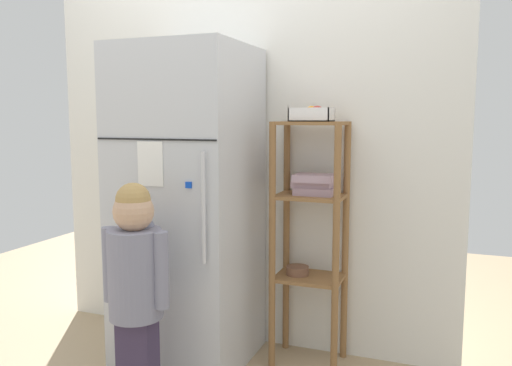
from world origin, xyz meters
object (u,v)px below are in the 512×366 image
Objects in this scene: child_standing at (136,273)px; pantry_shelf_unit at (310,219)px; fruit_bin at (312,114)px; refrigerator at (188,207)px.

pantry_shelf_unit is at bearing 48.50° from child_standing.
child_standing is at bearing -131.89° from fruit_bin.
refrigerator reaches higher than child_standing.
pantry_shelf_unit is 6.16× the size of fruit_bin.
pantry_shelf_unit is 0.55m from fruit_bin.
child_standing is 4.91× the size of fruit_bin.
refrigerator is 1.63× the size of child_standing.
pantry_shelf_unit reaches higher than child_standing.
refrigerator is 0.66m from pantry_shelf_unit.
refrigerator reaches higher than pantry_shelf_unit.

